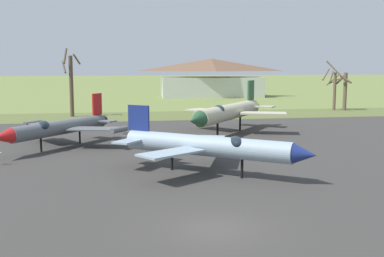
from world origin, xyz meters
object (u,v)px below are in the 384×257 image
object	(u,v)px
jet_fighter_rear_left	(208,145)
visitor_building	(211,78)
jet_fighter_front_left	(228,112)
jet_fighter_front_right	(58,127)
info_placard_front_left	(194,143)

from	to	relation	value
jet_fighter_rear_left	visitor_building	size ratio (longest dim) A/B	0.51
jet_fighter_front_left	jet_fighter_front_right	world-z (taller)	jet_fighter_front_left
jet_fighter_front_left	visitor_building	bearing A→B (deg)	79.51
info_placard_front_left	visitor_building	bearing A→B (deg)	76.56
info_placard_front_left	visitor_building	size ratio (longest dim) A/B	0.04
jet_fighter_front_left	jet_fighter_rear_left	size ratio (longest dim) A/B	1.24
jet_fighter_rear_left	visitor_building	bearing A→B (deg)	77.60
jet_fighter_front_right	jet_fighter_rear_left	distance (m)	15.86
jet_fighter_front_right	jet_fighter_rear_left	size ratio (longest dim) A/B	0.96
visitor_building	info_placard_front_left	bearing A→B (deg)	-103.44
info_placard_front_left	visitor_building	distance (m)	66.67
jet_fighter_front_right	visitor_building	xyz separation A→B (m)	(26.79, 61.93, 2.37)
info_placard_front_left	jet_fighter_front_right	xyz separation A→B (m)	(-11.31, 2.81, 1.23)
jet_fighter_rear_left	visitor_building	xyz separation A→B (m)	(16.21, 73.75, 2.25)
jet_fighter_front_left	visitor_building	xyz separation A→B (m)	(10.49, 56.66, 1.84)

